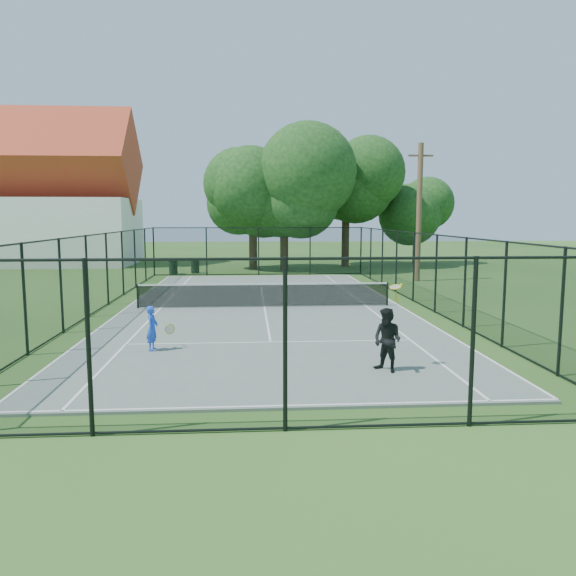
{
  "coord_description": "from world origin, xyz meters",
  "views": [
    {
      "loc": [
        -0.59,
        -22.24,
        3.67
      ],
      "look_at": [
        0.74,
        -3.0,
        1.2
      ],
      "focal_mm": 35.0,
      "sensor_mm": 36.0,
      "label": 1
    }
  ],
  "objects": [
    {
      "name": "fence",
      "position": [
        0.0,
        0.0,
        1.5
      ],
      "size": [
        13.1,
        26.1,
        3.0
      ],
      "color": "black",
      "rests_on": "ground"
    },
    {
      "name": "tennis_court",
      "position": [
        0.0,
        0.0,
        0.03
      ],
      "size": [
        11.0,
        24.0,
        0.06
      ],
      "primitive_type": "cube",
      "color": "slate",
      "rests_on": "ground"
    },
    {
      "name": "building",
      "position": [
        -17.0,
        22.0,
        4.93
      ],
      "size": [
        15.3,
        8.15,
        11.87
      ],
      "color": "silver",
      "rests_on": "ground"
    },
    {
      "name": "tree_near_left",
      "position": [
        -0.32,
        16.98,
        4.93
      ],
      "size": [
        6.15,
        6.15,
        8.02
      ],
      "color": "#332114",
      "rests_on": "ground"
    },
    {
      "name": "ground",
      "position": [
        0.0,
        0.0,
        0.0
      ],
      "size": [
        120.0,
        120.0,
        0.0
      ],
      "primitive_type": "plane",
      "color": "#2B4F1B"
    },
    {
      "name": "tree_far_right",
      "position": [
        12.24,
        20.09,
        3.86
      ],
      "size": [
        4.71,
        4.71,
        6.23
      ],
      "color": "#332114",
      "rests_on": "ground"
    },
    {
      "name": "utility_pole",
      "position": [
        8.97,
        9.0,
        3.92
      ],
      "size": [
        1.4,
        0.3,
        7.72
      ],
      "color": "#4C3823",
      "rests_on": "ground"
    },
    {
      "name": "tree_near_mid",
      "position": [
        1.79,
        15.93,
        5.45
      ],
      "size": [
        6.76,
        6.76,
        8.84
      ],
      "color": "#332114",
      "rests_on": "ground"
    },
    {
      "name": "tennis_net",
      "position": [
        0.0,
        0.0,
        0.58
      ],
      "size": [
        10.08,
        0.08,
        0.95
      ],
      "color": "black",
      "rests_on": "tennis_court"
    },
    {
      "name": "trash_bin_left",
      "position": [
        -5.45,
        13.92,
        0.45
      ],
      "size": [
        0.58,
        0.58,
        0.89
      ],
      "color": "black",
      "rests_on": "ground"
    },
    {
      "name": "trash_bin_right",
      "position": [
        -4.11,
        14.35,
        0.46
      ],
      "size": [
        0.58,
        0.58,
        0.9
      ],
      "color": "black",
      "rests_on": "ground"
    },
    {
      "name": "tree_near_right",
      "position": [
        6.51,
        18.9,
        5.53
      ],
      "size": [
        6.31,
        6.31,
        8.7
      ],
      "color": "#332114",
      "rests_on": "ground"
    },
    {
      "name": "player_blue",
      "position": [
        -3.22,
        -7.15,
        0.67
      ],
      "size": [
        0.77,
        0.49,
        1.22
      ],
      "color": "blue",
      "rests_on": "tennis_court"
    },
    {
      "name": "player_black",
      "position": [
        2.6,
        -9.65,
        0.81
      ],
      "size": [
        0.9,
        0.95,
        2.03
      ],
      "color": "black",
      "rests_on": "tennis_court"
    }
  ]
}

